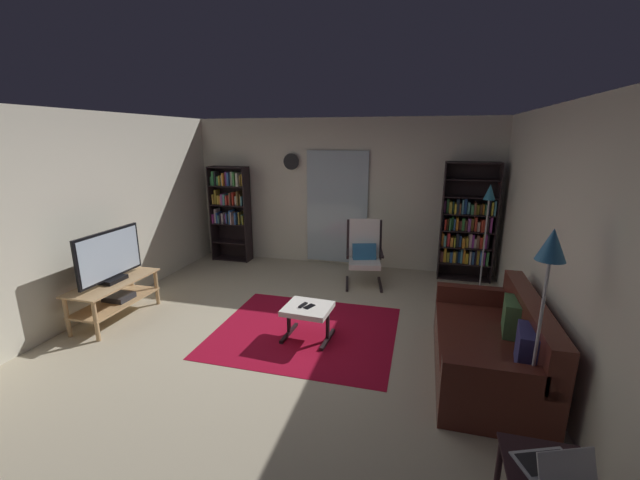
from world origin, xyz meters
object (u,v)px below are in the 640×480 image
object	(u,v)px
bookshelf_near_tv	(230,206)
laptop	(557,467)
television	(110,257)
bookshelf_near_sofa	(467,227)
tv_stand	(116,294)
lounge_armchair	(364,251)
leather_sofa	(493,348)
wall_clock	(291,162)
floor_lamp_by_shelf	(488,211)
cell_phone	(309,306)
ottoman	(308,312)
floor_lamp_by_sofa	(548,270)
tv_remote	(303,305)

from	to	relation	value
bookshelf_near_tv	laptop	world-z (taller)	bookshelf_near_tv
television	bookshelf_near_sofa	size ratio (longest dim) A/B	0.53
tv_stand	lounge_armchair	bearing A→B (deg)	36.02
leather_sofa	wall_clock	world-z (taller)	wall_clock
bookshelf_near_sofa	laptop	bearing A→B (deg)	-89.19
television	bookshelf_near_tv	bearing A→B (deg)	84.73
tv_stand	floor_lamp_by_shelf	world-z (taller)	floor_lamp_by_shelf
tv_stand	cell_phone	bearing A→B (deg)	2.86
tv_stand	ottoman	distance (m)	2.52
leather_sofa	ottoman	distance (m)	1.96
cell_phone	floor_lamp_by_sofa	xyz separation A→B (m)	(2.07, -1.00, 0.96)
cell_phone	bookshelf_near_sofa	bearing A→B (deg)	77.65
bookshelf_near_tv	laptop	distance (m)	6.27
ottoman	television	bearing A→B (deg)	-176.64
floor_lamp_by_sofa	floor_lamp_by_shelf	bearing A→B (deg)	89.64
television	floor_lamp_by_shelf	distance (m)	5.13
television	floor_lamp_by_sofa	world-z (taller)	floor_lamp_by_sofa
television	floor_lamp_by_sofa	size ratio (longest dim) A/B	0.61
tv_remote	laptop	bearing A→B (deg)	-29.83
bookshelf_near_sofa	floor_lamp_by_sofa	bearing A→B (deg)	-87.18
bookshelf_near_sofa	floor_lamp_by_sofa	size ratio (longest dim) A/B	1.14
television	tv_remote	world-z (taller)	television
tv_stand	television	size ratio (longest dim) A/B	1.16
tv_remote	floor_lamp_by_shelf	xyz separation A→B (m)	(2.17, 2.04, 0.84)
floor_lamp_by_sofa	laptop	world-z (taller)	floor_lamp_by_sofa
bookshelf_near_tv	lounge_armchair	world-z (taller)	bookshelf_near_tv
tv_remote	cell_phone	world-z (taller)	tv_remote
television	leather_sofa	distance (m)	4.49
tv_remote	tv_stand	bearing A→B (deg)	-161.96
bookshelf_near_tv	lounge_armchair	size ratio (longest dim) A/B	1.72
leather_sofa	laptop	size ratio (longest dim) A/B	4.51
ottoman	wall_clock	size ratio (longest dim) A/B	1.89
bookshelf_near_sofa	tv_stand	bearing A→B (deg)	-148.41
ottoman	leather_sofa	bearing A→B (deg)	-7.46
lounge_armchair	wall_clock	bearing A→B (deg)	150.57
bookshelf_near_sofa	lounge_armchair	world-z (taller)	bookshelf_near_sofa
bookshelf_near_tv	floor_lamp_by_shelf	distance (m)	4.42
tv_remote	wall_clock	xyz separation A→B (m)	(-1.06, 2.78, 1.44)
lounge_armchair	wall_clock	xyz separation A→B (m)	(-1.47, 0.83, 1.32)
floor_lamp_by_sofa	wall_clock	xyz separation A→B (m)	(-3.21, 3.79, 0.49)
television	lounge_armchair	world-z (taller)	television
ottoman	cell_phone	xyz separation A→B (m)	(0.02, -0.01, 0.08)
ottoman	cell_phone	world-z (taller)	cell_phone
bookshelf_near_tv	floor_lamp_by_sofa	size ratio (longest dim) A/B	1.05
tv_remote	laptop	xyz separation A→B (m)	(2.04, -2.01, 0.18)
bookshelf_near_sofa	tv_remote	bearing A→B (deg)	-127.28
tv_remote	lounge_armchair	bearing A→B (deg)	93.04
cell_phone	tv_stand	bearing A→B (deg)	-153.42
leather_sofa	wall_clock	distance (m)	4.58
bookshelf_near_sofa	laptop	size ratio (longest dim) A/B	4.76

